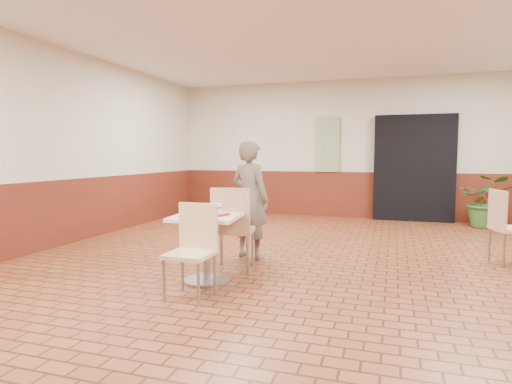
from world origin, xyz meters
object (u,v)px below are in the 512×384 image
(customer, at_px, (250,199))
(long_john_donut, at_px, (212,211))
(chair_main_back, at_px, (232,224))
(serving_tray, at_px, (206,214))
(main_table, at_px, (207,237))
(paper_cup, at_px, (218,208))
(potted_plant, at_px, (487,201))
(chair_main_front, at_px, (193,245))
(ring_donut, at_px, (203,210))
(chair_second_left, at_px, (506,223))

(customer, distance_m, long_john_donut, 1.20)
(chair_main_back, distance_m, serving_tray, 0.54)
(main_table, bearing_deg, serving_tray, -165.96)
(main_table, distance_m, long_john_donut, 0.29)
(paper_cup, distance_m, potted_plant, 5.88)
(serving_tray, xyz_separation_m, potted_plant, (3.60, 4.79, -0.24))
(chair_main_front, xyz_separation_m, ring_donut, (-0.15, 0.56, 0.27))
(main_table, relative_size, customer, 0.46)
(main_table, bearing_deg, paper_cup, 36.80)
(serving_tray, bearing_deg, ring_donut, 131.70)
(chair_main_back, bearing_deg, ring_donut, 54.38)
(main_table, bearing_deg, customer, 85.45)
(main_table, relative_size, chair_main_front, 0.81)
(customer, relative_size, long_john_donut, 11.21)
(chair_main_back, xyz_separation_m, paper_cup, (-0.01, -0.42, 0.25))
(long_john_donut, distance_m, chair_second_left, 3.72)
(main_table, xyz_separation_m, paper_cup, (0.10, 0.08, 0.31))
(main_table, relative_size, serving_tray, 1.81)
(serving_tray, xyz_separation_m, chair_second_left, (3.27, 1.86, -0.22))
(ring_donut, height_order, chair_second_left, chair_second_left)
(long_john_donut, bearing_deg, serving_tray, 173.03)
(serving_tray, height_order, chair_second_left, chair_second_left)
(chair_main_front, relative_size, chair_main_back, 0.90)
(potted_plant, bearing_deg, ring_donut, -128.08)
(chair_main_back, bearing_deg, chair_second_left, -166.34)
(potted_plant, bearing_deg, chair_main_front, -123.86)
(potted_plant, bearing_deg, chair_second_left, -96.26)
(customer, bearing_deg, chair_main_front, 108.44)
(serving_tray, height_order, long_john_donut, long_john_donut)
(ring_donut, distance_m, potted_plant, 5.97)
(main_table, xyz_separation_m, serving_tray, (-0.00, -0.00, 0.25))
(paper_cup, relative_size, chair_second_left, 0.11)
(customer, bearing_deg, chair_second_left, -148.80)
(main_table, relative_size, potted_plant, 0.73)
(ring_donut, xyz_separation_m, long_john_donut, (0.15, -0.10, 0.00))
(customer, height_order, serving_tray, customer)
(chair_main_back, relative_size, serving_tray, 2.48)
(main_table, xyz_separation_m, chair_second_left, (3.27, 1.86, 0.03))
(chair_main_front, relative_size, ring_donut, 9.07)
(ring_donut, distance_m, chair_second_left, 3.80)
(main_table, distance_m, chair_second_left, 3.77)
(serving_tray, relative_size, potted_plant, 0.40)
(ring_donut, bearing_deg, paper_cup, -5.68)
(serving_tray, distance_m, paper_cup, 0.14)
(chair_main_back, distance_m, potted_plant, 5.53)
(serving_tray, distance_m, long_john_donut, 0.07)
(chair_main_back, bearing_deg, chair_main_front, 77.91)
(chair_main_front, bearing_deg, chair_second_left, 37.08)
(serving_tray, xyz_separation_m, long_john_donut, (0.07, -0.01, 0.03))
(chair_main_front, height_order, long_john_donut, chair_main_front)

